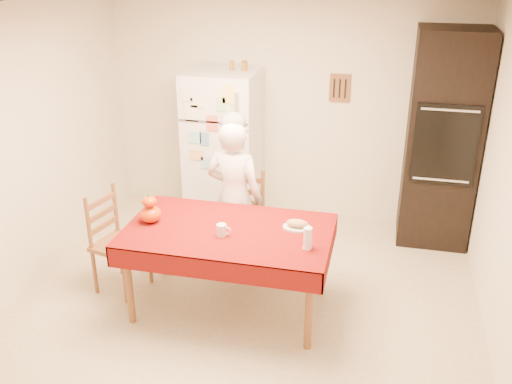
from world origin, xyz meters
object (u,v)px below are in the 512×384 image
(refrigerator, at_px, (223,148))
(wine_glass, at_px, (308,238))
(chair_left, at_px, (114,237))
(coffee_mug, at_px, (222,230))
(pumpkin_lower, at_px, (150,214))
(seated_woman, at_px, (235,198))
(chair_far, at_px, (244,217))
(bread_plate, at_px, (297,228))
(dining_table, at_px, (228,237))
(oven_cabinet, at_px, (442,140))

(refrigerator, xyz_separation_m, wine_glass, (1.21, -1.85, -0.00))
(chair_left, bearing_deg, wine_glass, -84.74)
(coffee_mug, relative_size, pumpkin_lower, 0.54)
(chair_left, distance_m, seated_woman, 1.14)
(refrigerator, xyz_separation_m, seated_woman, (0.41, -1.05, -0.09))
(refrigerator, relative_size, coffee_mug, 17.00)
(chair_far, height_order, pumpkin_lower, chair_far)
(seated_woman, xyz_separation_m, wine_glass, (0.80, -0.79, 0.09))
(refrigerator, relative_size, seated_woman, 1.12)
(seated_woman, distance_m, bread_plate, 0.82)
(coffee_mug, bearing_deg, pumpkin_lower, 170.87)
(chair_left, relative_size, wine_glass, 5.40)
(dining_table, bearing_deg, oven_cabinet, 44.55)
(seated_woman, bearing_deg, chair_left, 38.34)
(chair_far, distance_m, pumpkin_lower, 1.03)
(seated_woman, xyz_separation_m, coffee_mug, (0.09, -0.75, 0.06))
(refrigerator, height_order, bread_plate, refrigerator)
(oven_cabinet, height_order, bread_plate, oven_cabinet)
(chair_left, relative_size, coffee_mug, 9.50)
(refrigerator, relative_size, oven_cabinet, 0.77)
(pumpkin_lower, distance_m, wine_glass, 1.36)
(oven_cabinet, bearing_deg, chair_left, -150.04)
(pumpkin_lower, bearing_deg, bread_plate, 7.12)
(dining_table, bearing_deg, chair_far, 94.79)
(coffee_mug, height_order, bread_plate, coffee_mug)
(wine_glass, bearing_deg, dining_table, 166.23)
(refrigerator, bearing_deg, oven_cabinet, 1.18)
(dining_table, xyz_separation_m, chair_left, (-1.09, 0.09, -0.18))
(wine_glass, bearing_deg, chair_left, 171.87)
(pumpkin_lower, xyz_separation_m, bread_plate, (1.22, 0.15, -0.06))
(oven_cabinet, distance_m, seated_woman, 2.20)
(coffee_mug, bearing_deg, bread_plate, 24.32)
(oven_cabinet, bearing_deg, bread_plate, -127.23)
(chair_left, distance_m, pumpkin_lower, 0.54)
(coffee_mug, distance_m, bread_plate, 0.63)
(dining_table, distance_m, chair_far, 0.78)
(bread_plate, bearing_deg, chair_far, 134.93)
(refrigerator, xyz_separation_m, dining_table, (0.53, -1.68, -0.16))
(oven_cabinet, height_order, chair_far, oven_cabinet)
(wine_glass, height_order, bread_plate, wine_glass)
(seated_woman, distance_m, pumpkin_lower, 0.85)
(coffee_mug, xyz_separation_m, bread_plate, (0.57, 0.26, -0.04))
(coffee_mug, height_order, pumpkin_lower, pumpkin_lower)
(chair_left, xyz_separation_m, seated_woman, (0.98, 0.54, 0.25))
(oven_cabinet, xyz_separation_m, pumpkin_lower, (-2.43, -1.74, -0.27))
(oven_cabinet, xyz_separation_m, bread_plate, (-1.21, -1.59, -0.33))
(chair_far, bearing_deg, wine_glass, -62.81)
(chair_left, xyz_separation_m, wine_glass, (1.77, -0.25, 0.34))
(pumpkin_lower, relative_size, bread_plate, 0.77)
(refrigerator, bearing_deg, chair_far, -63.45)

